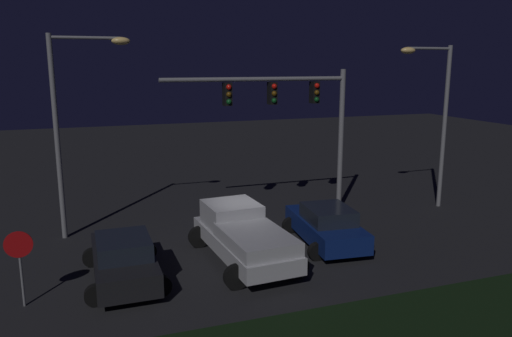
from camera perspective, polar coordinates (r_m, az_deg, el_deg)
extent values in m
plane|color=black|center=(19.11, -1.32, -8.81)|extent=(80.00, 80.00, 0.00)
cube|color=#B7B7BC|center=(17.47, -1.38, -8.46)|extent=(2.34, 5.52, 0.55)
cube|color=#B7B7BC|center=(18.30, -2.78, -5.21)|extent=(1.96, 2.01, 0.85)
cube|color=black|center=(18.26, -2.79, -4.83)|extent=(1.85, 1.63, 0.51)
cube|color=#B7B7BC|center=(16.37, 0.04, -8.03)|extent=(2.11, 3.14, 0.45)
cylinder|color=black|center=(18.98, -6.50, -7.74)|extent=(0.80, 0.22, 0.80)
cylinder|color=black|center=(19.63, -0.69, -6.99)|extent=(0.80, 0.22, 0.80)
cylinder|color=black|center=(15.55, -2.24, -12.22)|extent=(0.80, 0.22, 0.80)
cylinder|color=black|center=(16.34, 4.64, -11.02)|extent=(0.80, 0.22, 0.80)
cube|color=black|center=(16.58, -14.82, -10.26)|extent=(1.80, 4.40, 0.70)
cube|color=black|center=(16.13, -14.86, -8.52)|extent=(1.60, 2.00, 0.55)
cylinder|color=black|center=(18.05, -18.15, -9.60)|extent=(0.64, 0.22, 0.64)
cylinder|color=black|center=(18.16, -12.27, -9.14)|extent=(0.64, 0.22, 0.64)
cylinder|color=black|center=(15.29, -17.78, -13.58)|extent=(0.64, 0.22, 0.64)
cylinder|color=black|center=(15.42, -10.76, -12.98)|extent=(0.64, 0.22, 0.64)
cube|color=navy|center=(19.35, 7.90, -6.74)|extent=(2.20, 4.55, 0.70)
cube|color=black|center=(18.94, 8.24, -5.17)|extent=(1.78, 2.14, 0.55)
cylinder|color=black|center=(20.47, 3.89, -6.46)|extent=(0.64, 0.22, 0.64)
cylinder|color=black|center=(21.09, 8.68, -6.01)|extent=(0.64, 0.22, 0.64)
cylinder|color=black|center=(17.82, 6.92, -9.36)|extent=(0.64, 0.22, 0.64)
cylinder|color=black|center=(18.53, 12.30, -8.71)|extent=(0.64, 0.22, 0.64)
cylinder|color=slate|center=(23.33, 9.63, 3.08)|extent=(0.24, 0.24, 6.50)
cylinder|color=slate|center=(21.37, 0.09, 10.14)|extent=(8.20, 0.18, 0.18)
cube|color=black|center=(22.45, 6.67, 8.61)|extent=(0.32, 0.44, 0.95)
sphere|color=red|center=(22.23, 6.95, 9.34)|extent=(0.22, 0.22, 0.22)
sphere|color=#59380A|center=(22.25, 6.93, 8.57)|extent=(0.22, 0.22, 0.22)
sphere|color=#0C4719|center=(22.26, 6.91, 7.80)|extent=(0.22, 0.22, 0.22)
cube|color=black|center=(21.64, 1.86, 8.56)|extent=(0.32, 0.44, 0.95)
sphere|color=red|center=(21.42, 2.09, 9.33)|extent=(0.22, 0.22, 0.22)
sphere|color=#59380A|center=(21.43, 2.09, 8.53)|extent=(0.22, 0.22, 0.22)
sphere|color=#0C4719|center=(21.45, 2.08, 7.73)|extent=(0.22, 0.22, 0.22)
cube|color=black|center=(21.00, -3.29, 8.45)|extent=(0.32, 0.44, 0.95)
sphere|color=red|center=(20.76, -3.11, 9.24)|extent=(0.22, 0.22, 0.22)
sphere|color=#59380A|center=(20.78, -3.10, 8.41)|extent=(0.22, 0.22, 0.22)
sphere|color=#0C4719|center=(20.80, -3.10, 7.59)|extent=(0.22, 0.22, 0.22)
cylinder|color=slate|center=(20.48, -21.70, 3.09)|extent=(0.20, 0.20, 7.84)
cylinder|color=slate|center=(20.29, -18.84, 13.91)|extent=(2.54, 0.12, 0.12)
ellipsoid|color=#F9CC72|center=(20.36, -15.14, 13.83)|extent=(0.70, 0.44, 0.30)
cylinder|color=slate|center=(25.10, 20.63, 4.31)|extent=(0.20, 0.20, 7.55)
cylinder|color=slate|center=(24.22, 19.15, 12.79)|extent=(2.27, 0.12, 0.12)
ellipsoid|color=#F9CC72|center=(23.53, 16.92, 12.73)|extent=(0.70, 0.44, 0.30)
cylinder|color=slate|center=(15.71, -25.18, -10.37)|extent=(0.07, 0.07, 2.20)
cylinder|color=#B20C0F|center=(15.43, -25.43, -7.82)|extent=(0.76, 0.03, 0.76)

